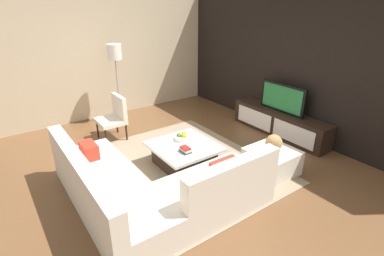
{
  "coord_description": "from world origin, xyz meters",
  "views": [
    {
      "loc": [
        3.49,
        -2.31,
        2.58
      ],
      "look_at": [
        -0.25,
        0.37,
        0.56
      ],
      "focal_mm": 27.6,
      "sensor_mm": 36.0,
      "label": 1
    }
  ],
  "objects": [
    {
      "name": "media_console",
      "position": [
        0.0,
        2.4,
        0.25
      ],
      "size": [
        2.16,
        0.45,
        0.5
      ],
      "color": "black",
      "rests_on": "ground"
    },
    {
      "name": "fruit_bowl",
      "position": [
        -0.28,
        0.2,
        0.43
      ],
      "size": [
        0.28,
        0.28,
        0.13
      ],
      "color": "silver",
      "rests_on": "coffee_table"
    },
    {
      "name": "side_wall_left",
      "position": [
        -3.2,
        0.2,
        1.4
      ],
      "size": [
        0.12,
        5.2,
        2.8
      ],
      "primitive_type": "cube",
      "color": "beige",
      "rests_on": "ground"
    },
    {
      "name": "ground_plane",
      "position": [
        0.0,
        0.0,
        0.0
      ],
      "size": [
        14.0,
        14.0,
        0.0
      ],
      "primitive_type": "plane",
      "color": "brown"
    },
    {
      "name": "ottoman",
      "position": [
        0.9,
        1.12,
        0.2
      ],
      "size": [
        0.7,
        0.7,
        0.4
      ],
      "primitive_type": "cube",
      "color": "silver",
      "rests_on": "ground"
    },
    {
      "name": "floor_lamp",
      "position": [
        -2.61,
        0.04,
        1.44
      ],
      "size": [
        0.3,
        0.3,
        1.72
      ],
      "color": "#A5A5AA",
      "rests_on": "ground"
    },
    {
      "name": "decorative_ball",
      "position": [
        0.9,
        1.12,
        0.53
      ],
      "size": [
        0.26,
        0.26,
        0.26
      ],
      "primitive_type": "sphere",
      "color": "#AD8451",
      "rests_on": "ottoman"
    },
    {
      "name": "feature_wall_back",
      "position": [
        0.0,
        2.7,
        1.4
      ],
      "size": [
        6.4,
        0.12,
        2.8
      ],
      "primitive_type": "cube",
      "color": "black",
      "rests_on": "ground"
    },
    {
      "name": "book_stack",
      "position": [
        0.12,
        -0.02,
        0.42
      ],
      "size": [
        0.2,
        0.14,
        0.09
      ],
      "color": "#2D516B",
      "rests_on": "coffee_table"
    },
    {
      "name": "coffee_table",
      "position": [
        -0.1,
        0.1,
        0.2
      ],
      "size": [
        1.02,
        0.99,
        0.38
      ],
      "color": "black",
      "rests_on": "ground"
    },
    {
      "name": "television",
      "position": [
        0.0,
        2.4,
        0.79
      ],
      "size": [
        1.03,
        0.06,
        0.57
      ],
      "color": "black",
      "rests_on": "media_console"
    },
    {
      "name": "sectional_couch",
      "position": [
        0.51,
        -0.91,
        0.29
      ],
      "size": [
        2.47,
        2.28,
        0.83
      ],
      "color": "silver",
      "rests_on": "ground"
    },
    {
      "name": "area_rug",
      "position": [
        -0.1,
        0.0,
        0.01
      ],
      "size": [
        3.14,
        2.72,
        0.01
      ],
      "primitive_type": "cube",
      "color": "gray",
      "rests_on": "ground"
    },
    {
      "name": "accent_chair_near",
      "position": [
        -1.8,
        -0.39,
        0.49
      ],
      "size": [
        0.55,
        0.49,
        0.87
      ],
      "rotation": [
        0.0,
        0.0,
        0.02
      ],
      "color": "black",
      "rests_on": "ground"
    }
  ]
}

